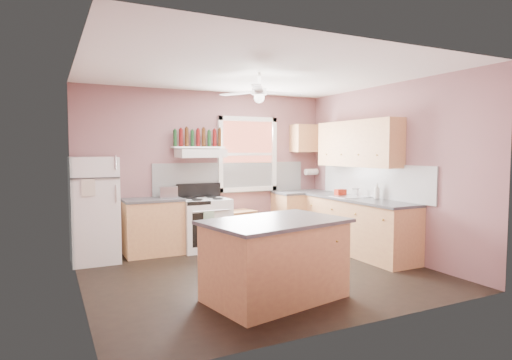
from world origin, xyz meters
name	(u,v)px	position (x,y,z in m)	size (l,w,h in m)	color
floor	(259,273)	(0.00, 0.00, 0.00)	(4.50, 4.50, 0.00)	black
ceiling	(259,73)	(0.00, 0.00, 2.70)	(4.50, 4.50, 0.00)	white
wall_back	(208,168)	(0.00, 2.02, 1.35)	(4.50, 0.05, 2.70)	#85595B
wall_right	(388,171)	(2.27, 0.00, 1.35)	(0.05, 4.00, 2.70)	#85595B
wall_left	(76,179)	(-2.27, 0.00, 1.35)	(0.05, 4.00, 2.70)	#85595B
backsplash_back	(232,178)	(0.45, 1.99, 1.18)	(2.90, 0.03, 0.55)	white
backsplash_right	(372,181)	(2.23, 0.30, 1.18)	(0.03, 2.60, 0.55)	white
window_view	(247,154)	(0.75, 1.98, 1.60)	(1.00, 0.02, 1.20)	brown
window_frame	(248,154)	(0.75, 1.96, 1.60)	(1.16, 0.07, 1.36)	white
refrigerator	(94,210)	(-1.95, 1.59, 0.79)	(0.67, 0.65, 1.57)	white
base_cabinet_left	(153,228)	(-1.06, 1.70, 0.43)	(0.90, 0.60, 0.86)	#B8784D
counter_left	(152,200)	(-1.06, 1.70, 0.88)	(0.92, 0.62, 0.04)	#414143
toaster	(169,192)	(-0.79, 1.72, 0.99)	(0.28, 0.16, 0.18)	silver
stove	(205,224)	(-0.21, 1.63, 0.43)	(0.79, 0.64, 0.86)	white
range_hood	(200,153)	(-0.23, 1.75, 1.62)	(0.78, 0.50, 0.14)	white
bottle_shelf	(198,147)	(-0.23, 1.87, 1.72)	(0.90, 0.26, 0.03)	white
cart	(238,228)	(0.45, 1.75, 0.30)	(0.59, 0.39, 0.59)	#B8784D
base_cabinet_corner	(301,216)	(1.75, 1.70, 0.43)	(1.00, 0.60, 0.86)	#B8784D
base_cabinet_right	(358,227)	(1.95, 0.30, 0.43)	(0.60, 2.20, 0.86)	#B8784D
counter_corner	(302,192)	(1.75, 1.70, 0.88)	(1.02, 0.62, 0.04)	#414143
counter_right	(358,199)	(1.94, 0.30, 0.88)	(0.62, 2.22, 0.04)	#414143
sink	(350,197)	(1.94, 0.50, 0.90)	(0.55, 0.45, 0.03)	silver
faucet	(358,192)	(2.10, 0.50, 0.97)	(0.03, 0.03, 0.14)	silver
upper_cabinet_right	(358,144)	(2.08, 0.50, 1.78)	(0.33, 1.80, 0.76)	#B8784D
upper_cabinet_corner	(307,138)	(1.95, 1.83, 1.90)	(0.60, 0.33, 0.52)	#B8784D
paper_towel	(311,172)	(2.07, 1.86, 1.25)	(0.12, 0.12, 0.26)	white
island	(275,261)	(-0.30, -1.00, 0.43)	(1.46, 0.92, 0.86)	#B8784D
island_top	(275,221)	(-0.30, -1.00, 0.88)	(1.54, 1.01, 0.04)	#414143
ceiling_fan_hub	(259,92)	(0.00, 0.00, 2.45)	(0.20, 0.20, 0.08)	white
soap_bottle	(377,191)	(2.13, 0.08, 1.02)	(0.10, 0.10, 0.25)	silver
red_caddy	(340,192)	(1.98, 0.81, 0.95)	(0.18, 0.12, 0.10)	#A0200D
wine_bottles	(198,138)	(-0.23, 1.87, 1.88)	(0.86, 0.06, 0.31)	#143819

